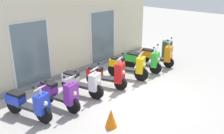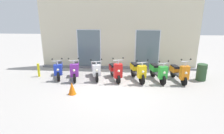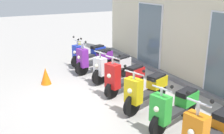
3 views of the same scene
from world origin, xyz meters
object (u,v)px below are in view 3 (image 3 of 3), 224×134
object	(u,v)px
scooter_yellow	(146,90)
scooter_green	(174,107)
scooter_red	(124,77)
traffic_cone	(46,76)
scooter_purple	(94,59)
curb_bollard	(80,49)
scooter_orange	(210,129)
scooter_white	(112,67)
scooter_blue	(89,54)

from	to	relation	value
scooter_yellow	scooter_green	world-z (taller)	scooter_yellow
scooter_red	traffic_cone	xyz separation A→B (m)	(-1.68, -1.79, -0.21)
scooter_purple	curb_bollard	size ratio (longest dim) A/B	2.18
scooter_purple	scooter_orange	distance (m)	5.10
scooter_red	scooter_green	distance (m)	2.09
scooter_green	traffic_cone	size ratio (longest dim) A/B	3.01
scooter_green	traffic_cone	world-z (taller)	scooter_green
scooter_white	curb_bollard	world-z (taller)	scooter_white
curb_bollard	scooter_orange	bearing A→B (deg)	-1.60
scooter_blue	scooter_white	distance (m)	1.90
scooter_white	scooter_red	bearing A→B (deg)	-8.36
scooter_green	traffic_cone	bearing A→B (deg)	-154.26
scooter_white	scooter_yellow	xyz separation A→B (m)	(2.11, -0.17, 0.04)
scooter_blue	scooter_orange	distance (m)	6.00
scooter_blue	scooter_purple	distance (m)	0.92
scooter_yellow	scooter_purple	bearing A→B (deg)	-179.82
scooter_blue	curb_bollard	distance (m)	1.12
scooter_blue	scooter_purple	world-z (taller)	scooter_purple
scooter_white	scooter_orange	xyz separation A→B (m)	(4.10, -0.14, 0.01)
scooter_red	traffic_cone	size ratio (longest dim) A/B	2.89
scooter_green	scooter_blue	bearing A→B (deg)	178.54
scooter_green	scooter_white	bearing A→B (deg)	177.74
scooter_yellow	traffic_cone	distance (m)	3.30
traffic_cone	scooter_red	bearing A→B (deg)	46.78
scooter_orange	scooter_red	bearing A→B (deg)	-179.89
scooter_red	scooter_orange	xyz separation A→B (m)	(3.09, 0.01, 0.00)
scooter_purple	traffic_cone	size ratio (longest dim) A/B	2.93
scooter_orange	curb_bollard	distance (m)	7.12
scooter_red	curb_bollard	xyz separation A→B (m)	(-4.03, 0.20, -0.12)
scooter_green	scooter_red	bearing A→B (deg)	-179.27
scooter_blue	scooter_orange	bearing A→B (deg)	-1.41
scooter_orange	traffic_cone	xyz separation A→B (m)	(-4.77, -1.80, -0.21)
scooter_purple	scooter_red	bearing A→B (deg)	0.97
scooter_white	scooter_purple	bearing A→B (deg)	-169.58
scooter_red	scooter_green	size ratio (longest dim) A/B	0.96
scooter_green	scooter_yellow	bearing A→B (deg)	-177.05
scooter_yellow	scooter_red	bearing A→B (deg)	178.74
scooter_blue	scooter_green	xyz separation A→B (m)	(5.00, -0.13, 0.02)
scooter_blue	scooter_yellow	bearing A→B (deg)	-2.54
scooter_yellow	traffic_cone	xyz separation A→B (m)	(-2.78, -1.77, -0.24)
scooter_yellow	traffic_cone	world-z (taller)	scooter_yellow
scooter_green	curb_bollard	distance (m)	6.12
scooter_red	scooter_orange	bearing A→B (deg)	0.11
scooter_white	scooter_orange	world-z (taller)	scooter_orange
scooter_blue	scooter_yellow	world-z (taller)	scooter_yellow
scooter_purple	scooter_red	xyz separation A→B (m)	(2.01, 0.03, -0.02)
scooter_white	traffic_cone	xyz separation A→B (m)	(-0.67, -1.94, -0.20)
curb_bollard	traffic_cone	distance (m)	3.08
scooter_blue	curb_bollard	size ratio (longest dim) A/B	2.23
curb_bollard	scooter_blue	bearing A→B (deg)	-2.59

